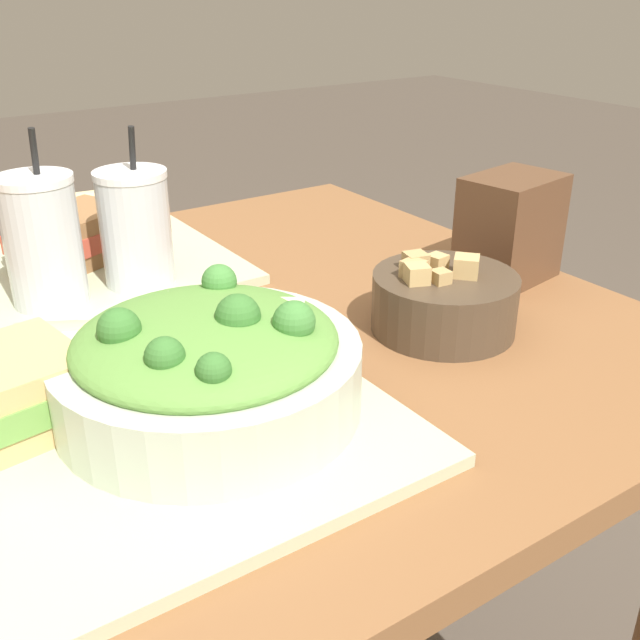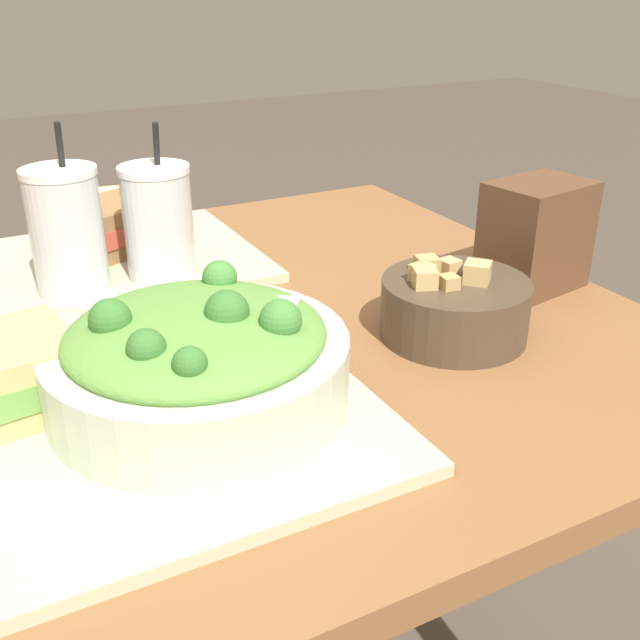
% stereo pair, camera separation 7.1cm
% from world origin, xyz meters
% --- Properties ---
extents(dining_table, '(1.28, 0.84, 0.77)m').
position_xyz_m(dining_table, '(0.00, 0.00, 0.66)').
color(dining_table, brown).
rests_on(dining_table, ground_plane).
extents(tray_near, '(0.38, 0.31, 0.01)m').
position_xyz_m(tray_near, '(0.06, -0.18, 0.78)').
color(tray_near, '#B2BC99').
rests_on(tray_near, dining_table).
extents(tray_far, '(0.38, 0.31, 0.01)m').
position_xyz_m(tray_far, '(0.12, 0.23, 0.78)').
color(tray_far, '#B2BC99').
rests_on(tray_far, dining_table).
extents(salad_bowl, '(0.26, 0.26, 0.11)m').
position_xyz_m(salad_bowl, '(0.11, -0.16, 0.83)').
color(salad_bowl, beige).
rests_on(salad_bowl, tray_near).
extents(soup_bowl, '(0.15, 0.15, 0.08)m').
position_xyz_m(soup_bowl, '(0.40, -0.14, 0.81)').
color(soup_bowl, '#473828').
rests_on(soup_bowl, dining_table).
extents(baguette_near, '(0.14, 0.11, 0.06)m').
position_xyz_m(baguette_near, '(0.04, -0.07, 0.82)').
color(baguette_near, '#DBBC84').
rests_on(baguette_near, tray_near).
extents(sandwich_far, '(0.17, 0.15, 0.06)m').
position_xyz_m(sandwich_far, '(0.13, 0.26, 0.82)').
color(sandwich_far, olive).
rests_on(sandwich_far, tray_far).
extents(baguette_far, '(0.10, 0.07, 0.06)m').
position_xyz_m(baguette_far, '(0.18, 0.35, 0.82)').
color(baguette_far, '#DBBC84').
rests_on(baguette_far, tray_far).
extents(drink_cup_dark, '(0.08, 0.08, 0.19)m').
position_xyz_m(drink_cup_dark, '(0.06, 0.14, 0.85)').
color(drink_cup_dark, silver).
rests_on(drink_cup_dark, tray_far).
extents(drink_cup_red, '(0.08, 0.08, 0.18)m').
position_xyz_m(drink_cup_red, '(0.17, 0.14, 0.85)').
color(drink_cup_red, silver).
rests_on(drink_cup_red, tray_far).
extents(chip_bag, '(0.13, 0.10, 0.13)m').
position_xyz_m(chip_bag, '(0.56, -0.07, 0.84)').
color(chip_bag, brown).
rests_on(chip_bag, dining_table).
extents(napkin_folded, '(0.16, 0.13, 0.00)m').
position_xyz_m(napkin_folded, '(0.06, 0.02, 0.77)').
color(napkin_folded, silver).
rests_on(napkin_folded, dining_table).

